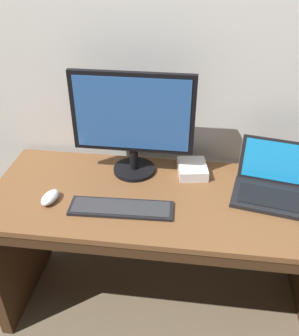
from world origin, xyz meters
TOP-DOWN VIEW (x-y plane):
  - ground_plane at (0.00, 0.00)m, footprint 14.00×14.00m
  - desk at (0.00, -0.01)m, footprint 1.54×0.62m
  - laptop_black at (0.47, 0.06)m, footprint 0.37×0.32m
  - external_monitor at (-0.16, 0.17)m, footprint 0.54×0.20m
  - wired_keyboard at (-0.17, -0.12)m, footprint 0.44×0.14m
  - computer_mouse at (-0.48, -0.10)m, footprint 0.08×0.12m
  - external_drive_box at (0.11, 0.19)m, footprint 0.16×0.18m

SIDE VIEW (x-z plane):
  - ground_plane at x=0.00m, z-range 0.00..0.00m
  - desk at x=0.00m, z-range 0.12..0.85m
  - wired_keyboard at x=-0.17m, z-range 0.72..0.74m
  - computer_mouse at x=-0.48m, z-range 0.72..0.76m
  - external_drive_box at x=0.11m, z-range 0.72..0.77m
  - laptop_black at x=0.47m, z-range 0.65..0.87m
  - external_monitor at x=-0.16m, z-range 0.75..1.24m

